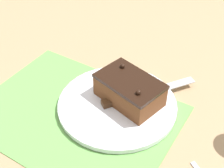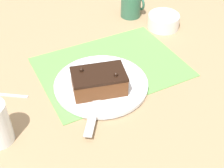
# 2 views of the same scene
# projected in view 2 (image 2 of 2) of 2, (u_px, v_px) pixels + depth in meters

# --- Properties ---
(ground_plane) EXTENTS (3.00, 3.00, 0.00)m
(ground_plane) POSITION_uv_depth(u_px,v_px,m) (111.00, 67.00, 1.02)
(ground_plane) COLOR #9E7F5B
(placemat_woven) EXTENTS (0.46, 0.34, 0.00)m
(placemat_woven) POSITION_uv_depth(u_px,v_px,m) (111.00, 67.00, 1.02)
(placemat_woven) COLOR #609E4C
(placemat_woven) RESTS_ON ground_plane
(cake_plate) EXTENTS (0.28, 0.28, 0.01)m
(cake_plate) POSITION_uv_depth(u_px,v_px,m) (101.00, 84.00, 0.94)
(cake_plate) COLOR white
(cake_plate) RESTS_ON placemat_woven
(chocolate_cake) EXTENTS (0.17, 0.13, 0.07)m
(chocolate_cake) POSITION_uv_depth(u_px,v_px,m) (99.00, 81.00, 0.89)
(chocolate_cake) COLOR brown
(chocolate_cake) RESTS_ON cake_plate
(serving_knife) EXTENTS (0.16, 0.22, 0.01)m
(serving_knife) POSITION_uv_depth(u_px,v_px,m) (99.00, 91.00, 0.90)
(serving_knife) COLOR #472D19
(serving_knife) RESTS_ON cake_plate
(small_bowl) EXTENTS (0.12, 0.12, 0.06)m
(small_bowl) POSITION_uv_depth(u_px,v_px,m) (164.00, 20.00, 1.20)
(small_bowl) COLOR white
(small_bowl) RESTS_ON ground_plane
(coffee_mug) EXTENTS (0.09, 0.08, 0.09)m
(coffee_mug) POSITION_uv_depth(u_px,v_px,m) (131.00, 6.00, 1.26)
(coffee_mug) COLOR #33664C
(coffee_mug) RESTS_ON ground_plane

